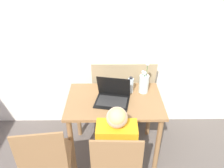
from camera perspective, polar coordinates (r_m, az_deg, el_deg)
The scene contains 9 objects.
wall_back at distance 2.45m, azimuth 1.72°, elevation 13.75°, with size 6.40×0.05×2.50m.
dining_table at distance 2.26m, azimuth 0.64°, elevation -6.46°, with size 0.95×0.62×0.72m.
chair_occupied at distance 1.94m, azimuth 1.11°, elevation -20.87°, with size 0.41×0.41×0.90m.
chair_spare at distance 2.05m, azimuth -16.55°, elevation -18.75°, with size 0.44×0.44×0.90m.
person_seated at distance 1.89m, azimuth 1.18°, elevation -14.75°, with size 0.34×0.43×1.03m.
laptop at distance 2.15m, azimuth 0.19°, elevation -2.99°, with size 0.37×0.31×0.25m.
flower_vase at distance 2.27m, azimuth 8.34°, elevation 0.31°, with size 0.10×0.10×0.34m.
water_bottle at distance 2.26m, azimuth 4.91°, elevation -0.31°, with size 0.06×0.06×0.18m.
cardboard_panel at distance 2.69m, azimuth 2.88°, elevation -3.13°, with size 0.73×0.15×0.94m.
Camera 1 is at (-0.10, -0.10, 2.01)m, focal length 35.00 mm.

